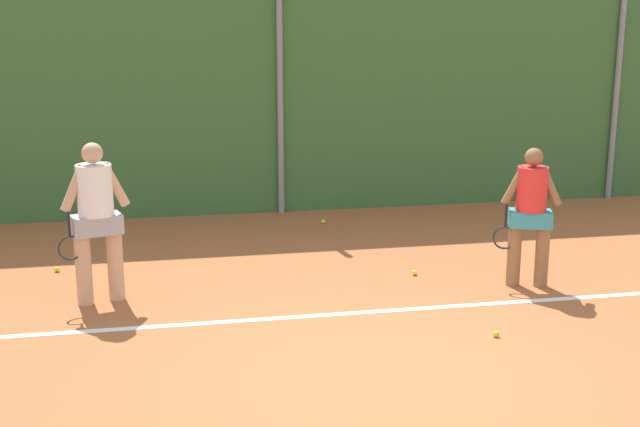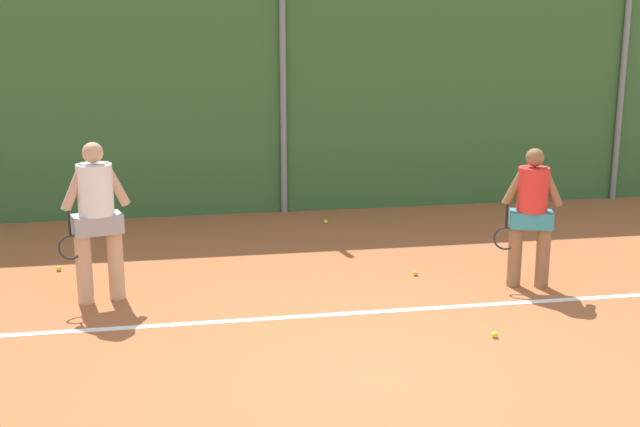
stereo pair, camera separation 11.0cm
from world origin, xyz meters
name	(u,v)px [view 2 (the right image)]	position (x,y,z in m)	size (l,w,h in m)	color
ground_plane	(338,304)	(0.00, 1.91, 0.00)	(30.80, 30.80, 0.00)	#A85B33
hedge_fence_backdrop	(282,100)	(0.00, 6.49, 1.80)	(20.02, 0.25, 3.59)	#386633
fence_post_center	(283,89)	(0.00, 6.31, 2.00)	(0.10, 0.10, 3.99)	gray
fence_post_right	(622,83)	(5.78, 6.31, 2.00)	(0.10, 0.10, 3.99)	gray
court_baseline_paint	(344,314)	(0.00, 1.58, 0.00)	(14.63, 0.10, 0.01)	white
player_foreground_near	(531,210)	(2.34, 2.11, 0.93)	(0.76, 0.42, 1.66)	#8C603D
player_midcourt	(96,214)	(-2.61, 2.48, 1.02)	(0.79, 0.45, 1.81)	tan
tennis_ball_0	(326,222)	(0.53, 5.47, 0.03)	(0.07, 0.07, 0.07)	#CCDB33
tennis_ball_1	(59,268)	(-3.23, 3.72, 0.03)	(0.07, 0.07, 0.07)	#CCDB33
tennis_ball_2	(415,273)	(1.15, 2.74, 0.03)	(0.07, 0.07, 0.07)	#CCDB33
tennis_ball_3	(495,335)	(1.36, 0.65, 0.03)	(0.07, 0.07, 0.07)	#CCDB33
tennis_ball_5	(82,232)	(-3.11, 5.49, 0.03)	(0.07, 0.07, 0.07)	#CCDB33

